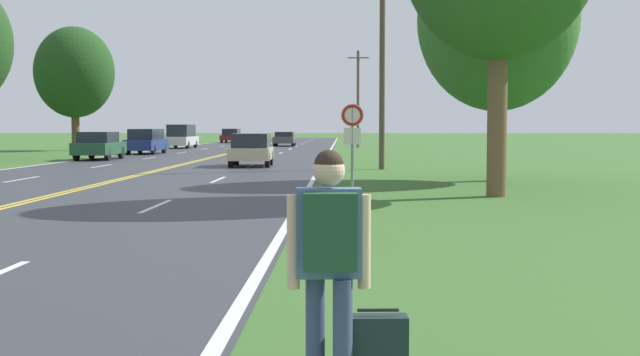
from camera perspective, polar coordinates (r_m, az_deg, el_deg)
The scene contains 14 objects.
hitchhiker_person at distance 5.44m, azimuth 0.65°, elevation -4.88°, with size 0.57×0.41×1.68m.
suitcase at distance 5.73m, azimuth 4.13°, elevation -12.30°, with size 0.42×0.20×0.58m.
fire_hydrant at distance 12.64m, azimuth 1.81°, elevation -2.83°, with size 0.45×0.29×0.79m.
traffic_sign at distance 21.03m, azimuth 2.31°, elevation 3.67°, with size 0.60×0.10×2.43m.
utility_pole_midground at distance 34.18m, azimuth 4.45°, elevation 8.41°, with size 1.80×0.24×8.97m.
utility_pole_far at distance 68.83m, azimuth 2.72°, elevation 5.75°, with size 1.80×0.24×8.23m.
tree_behind_sign at distance 62.60m, azimuth -17.06°, elevation 7.19°, with size 5.84×5.84×9.18m.
tree_far_back at distance 27.67m, azimuth 12.51°, elevation 10.95°, with size 5.31×5.31×8.43m.
car_champagne_hatchback_approaching at distance 36.55m, azimuth -4.90°, elevation 2.09°, with size 1.92×3.73×1.50m.
car_dark_green_sedan_mid_near at distance 45.14m, azimuth -15.44°, elevation 2.26°, with size 1.92×4.34×1.52m.
car_dark_blue_van_mid_far at distance 53.69m, azimuth -12.25°, elevation 2.60°, with size 1.94×4.50×1.64m.
car_silver_van_receding at distance 66.99m, azimuth -9.83°, elevation 2.95°, with size 2.05×4.79×1.95m.
car_dark_grey_sedan_distant at distance 72.99m, azimuth -2.54°, elevation 2.82°, with size 1.88×4.59×1.30m.
car_maroon_sedan_horizon at distance 88.13m, azimuth -6.31°, elevation 3.02°, with size 2.00×4.46×1.53m.
Camera 1 is at (7.69, -1.60, 1.85)m, focal length 45.00 mm.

